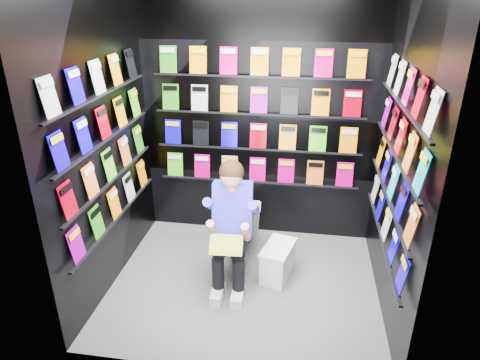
# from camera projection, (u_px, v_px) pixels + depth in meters

# --- Properties ---
(floor) EXTENTS (2.40, 2.40, 0.00)m
(floor) POSITION_uv_depth(u_px,v_px,m) (244.00, 284.00, 3.94)
(floor) COLOR #5F5E5C
(floor) RESTS_ON ground
(wall_back) EXTENTS (2.40, 0.04, 2.60)m
(wall_back) POSITION_uv_depth(u_px,v_px,m) (259.00, 118.00, 4.31)
(wall_back) COLOR black
(wall_back) RESTS_ON floor
(wall_front) EXTENTS (2.40, 0.04, 2.60)m
(wall_front) POSITION_uv_depth(u_px,v_px,m) (220.00, 211.00, 2.51)
(wall_front) COLOR black
(wall_front) RESTS_ON floor
(wall_left) EXTENTS (0.04, 2.00, 2.60)m
(wall_left) POSITION_uv_depth(u_px,v_px,m) (103.00, 144.00, 3.58)
(wall_left) COLOR black
(wall_left) RESTS_ON floor
(wall_right) EXTENTS (0.04, 2.00, 2.60)m
(wall_right) POSITION_uv_depth(u_px,v_px,m) (401.00, 161.00, 3.24)
(wall_right) COLOR black
(wall_right) RESTS_ON floor
(comics_back) EXTENTS (2.10, 0.06, 1.37)m
(comics_back) POSITION_uv_depth(u_px,v_px,m) (259.00, 118.00, 4.28)
(comics_back) COLOR orange
(comics_back) RESTS_ON wall_back
(comics_left) EXTENTS (0.06, 1.70, 1.37)m
(comics_left) POSITION_uv_depth(u_px,v_px,m) (106.00, 144.00, 3.57)
(comics_left) COLOR orange
(comics_left) RESTS_ON wall_left
(comics_right) EXTENTS (0.06, 1.70, 1.37)m
(comics_right) POSITION_uv_depth(u_px,v_px,m) (397.00, 160.00, 3.24)
(comics_right) COLOR orange
(comics_right) RESTS_ON wall_right
(toilet) EXTENTS (0.48, 0.78, 0.73)m
(toilet) POSITION_uv_depth(u_px,v_px,m) (240.00, 223.00, 4.23)
(toilet) COLOR white
(toilet) RESTS_ON floor
(longbox) EXTENTS (0.32, 0.45, 0.30)m
(longbox) POSITION_uv_depth(u_px,v_px,m) (278.00, 263.00, 3.99)
(longbox) COLOR white
(longbox) RESTS_ON floor
(longbox_lid) EXTENTS (0.34, 0.47, 0.03)m
(longbox_lid) POSITION_uv_depth(u_px,v_px,m) (278.00, 248.00, 3.93)
(longbox_lid) COLOR white
(longbox_lid) RESTS_ON longbox
(reader) EXTENTS (0.52, 0.72, 1.26)m
(reader) POSITION_uv_depth(u_px,v_px,m) (233.00, 208.00, 3.74)
(reader) COLOR #312DEC
(reader) RESTS_ON toilet
(held_comic) EXTENTS (0.28, 0.18, 0.11)m
(held_comic) POSITION_uv_depth(u_px,v_px,m) (226.00, 245.00, 3.49)
(held_comic) COLOR #299A1B
(held_comic) RESTS_ON reader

